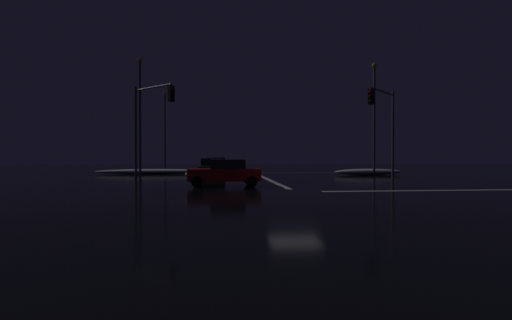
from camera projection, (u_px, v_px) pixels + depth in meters
The scene contains 16 objects.
ground at pixel (295, 193), 19.12m from camera, with size 120.00×120.00×0.10m, color black.
stop_line_north at pixel (269, 180), 28.30m from camera, with size 0.35×15.90×0.01m.
centre_line_ns at pixel (254, 173), 39.84m from camera, with size 22.00×0.15×0.01m.
crosswalk_bar_east at pixel (471, 190), 20.07m from camera, with size 15.90×0.40×0.01m.
snow_bank_left_curb at pixel (153, 171), 37.52m from camera, with size 10.91×1.50×0.48m.
snow_bank_right_curb at pixel (368, 172), 35.54m from camera, with size 6.34×1.50×0.57m.
sedan_green at pixel (212, 168), 29.62m from camera, with size 2.02×4.33×1.57m.
sedan_blue at pixel (215, 166), 36.05m from camera, with size 2.02×4.33×1.57m.
sedan_white at pixel (213, 165), 41.65m from camera, with size 2.02×4.33×1.57m.
sedan_orange at pixel (218, 164), 46.90m from camera, with size 2.02×4.33×1.57m.
sedan_red_crossing at pixel (225, 172), 22.71m from camera, with size 4.33×2.02×1.57m.
traffic_signal_ne at pixel (385, 117), 28.27m from camera, with size 3.30×3.30×6.73m.
traffic_signal_nw at pixel (149, 114), 26.62m from camera, with size 3.15×3.15×6.76m.
streetlamp_right_near at pixel (374, 111), 34.85m from camera, with size 0.44×0.44×10.18m.
streetlamp_left_far at pixel (165, 125), 48.66m from camera, with size 0.44×0.44×9.86m.
streetlamp_left_near at pixel (140, 109), 32.75m from camera, with size 0.44×0.44×10.06m.
Camera 1 is at (-3.87, -18.80, 1.81)m, focal length 27.10 mm.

